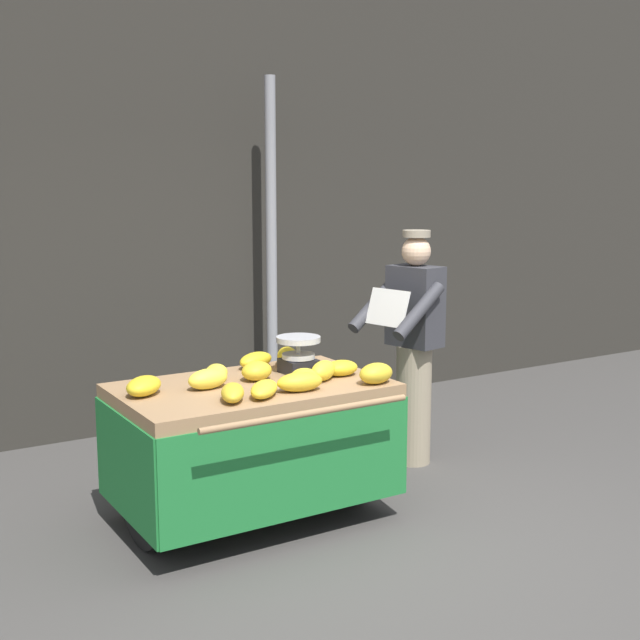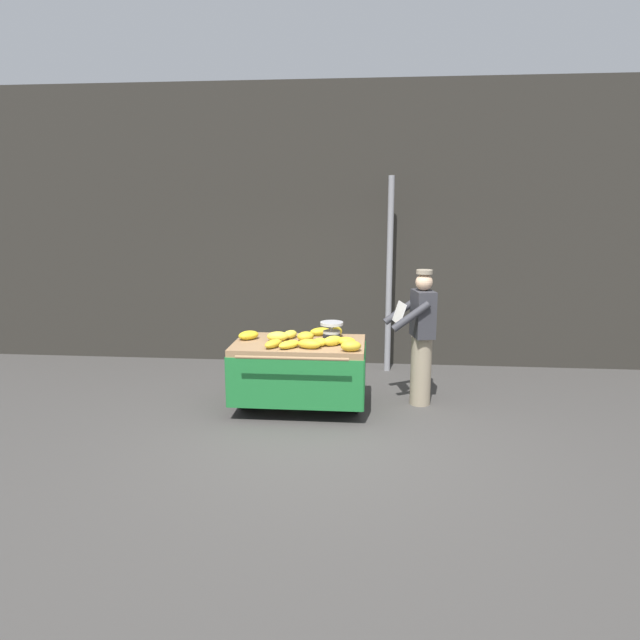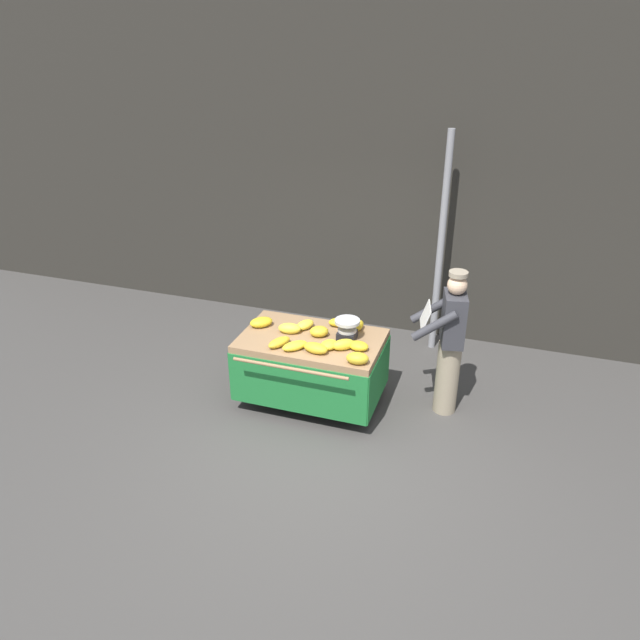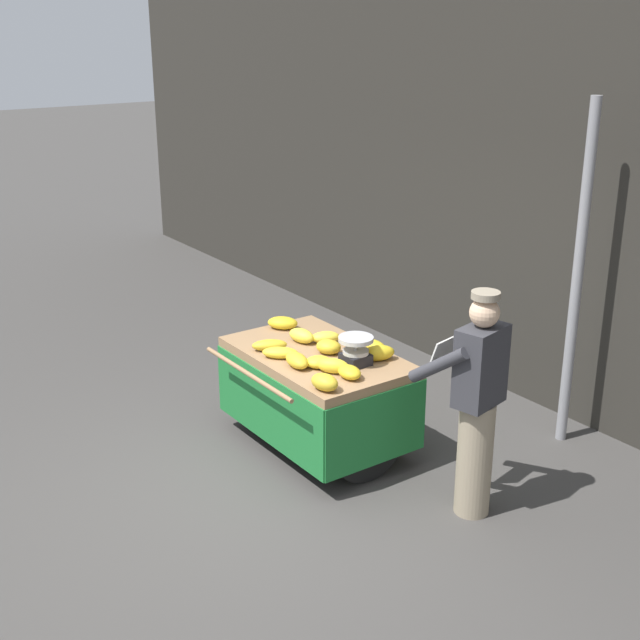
% 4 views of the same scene
% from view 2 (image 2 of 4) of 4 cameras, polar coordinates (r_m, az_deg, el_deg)
% --- Properties ---
extents(ground_plane, '(60.00, 60.00, 0.00)m').
position_cam_2_polar(ground_plane, '(6.33, 0.52, -11.69)').
color(ground_plane, '#423F3D').
extents(back_wall, '(16.00, 0.24, 4.31)m').
position_cam_2_polar(back_wall, '(8.96, 2.23, 9.32)').
color(back_wall, '#2D2B26').
rests_on(back_wall, ground).
extents(street_pole, '(0.09, 0.09, 2.91)m').
position_cam_2_polar(street_pole, '(8.51, 6.96, 4.40)').
color(street_pole, gray).
rests_on(street_pole, ground).
extents(banana_cart, '(1.60, 1.19, 0.86)m').
position_cam_2_polar(banana_cart, '(6.95, -2.08, -4.13)').
color(banana_cart, '#93704C').
rests_on(banana_cart, ground).
extents(weighing_scale, '(0.28, 0.28, 0.24)m').
position_cam_2_polar(weighing_scale, '(6.92, 1.16, -1.15)').
color(weighing_scale, black).
rests_on(weighing_scale, banana_cart).
extents(banana_bunch_0, '(0.30, 0.31, 0.09)m').
position_cam_2_polar(banana_bunch_0, '(6.59, -3.12, -2.47)').
color(banana_bunch_0, yellow).
rests_on(banana_bunch_0, banana_cart).
extents(banana_bunch_1, '(0.27, 0.25, 0.12)m').
position_cam_2_polar(banana_bunch_1, '(6.93, -1.45, -1.64)').
color(banana_bunch_1, gold).
rests_on(banana_bunch_1, banana_cart).
extents(banana_bunch_2, '(0.24, 0.26, 0.09)m').
position_cam_2_polar(banana_bunch_2, '(6.68, -0.03, -2.24)').
color(banana_bunch_2, yellow).
rests_on(banana_bunch_2, banana_cart).
extents(banana_bunch_3, '(0.31, 0.31, 0.11)m').
position_cam_2_polar(banana_bunch_3, '(7.06, -7.18, -1.52)').
color(banana_bunch_3, gold).
rests_on(banana_bunch_3, banana_cart).
extents(banana_bunch_4, '(0.26, 0.19, 0.13)m').
position_cam_2_polar(banana_bunch_4, '(6.45, 3.12, -2.61)').
color(banana_bunch_4, gold).
rests_on(banana_bunch_4, banana_cart).
extents(banana_bunch_5, '(0.28, 0.19, 0.12)m').
position_cam_2_polar(banana_bunch_5, '(6.94, -4.27, -1.64)').
color(banana_bunch_5, yellow).
rests_on(banana_bunch_5, banana_cart).
extents(banana_bunch_6, '(0.22, 0.30, 0.13)m').
position_cam_2_polar(banana_bunch_6, '(7.13, 1.59, -1.23)').
color(banana_bunch_6, gold).
rests_on(banana_bunch_6, banana_cart).
extents(banana_bunch_7, '(0.24, 0.32, 0.09)m').
position_cam_2_polar(banana_bunch_7, '(6.63, -4.70, -2.38)').
color(banana_bunch_7, gold).
rests_on(banana_bunch_7, banana_cart).
extents(banana_bunch_8, '(0.23, 0.17, 0.10)m').
position_cam_2_polar(banana_bunch_8, '(6.73, 2.64, -2.13)').
color(banana_bunch_8, gold).
rests_on(banana_bunch_8, banana_cart).
extents(banana_bunch_9, '(0.31, 0.23, 0.10)m').
position_cam_2_polar(banana_bunch_9, '(7.21, 0.05, -1.17)').
color(banana_bunch_9, gold).
rests_on(banana_bunch_9, banana_cart).
extents(banana_bunch_10, '(0.30, 0.19, 0.11)m').
position_cam_2_polar(banana_bunch_10, '(6.56, -1.08, -2.41)').
color(banana_bunch_10, gold).
rests_on(banana_bunch_10, banana_cart).
extents(banana_bunch_11, '(0.22, 0.28, 0.10)m').
position_cam_2_polar(banana_bunch_11, '(7.07, -3.04, -1.45)').
color(banana_bunch_11, yellow).
rests_on(banana_bunch_11, banana_cart).
extents(banana_bunch_12, '(0.28, 0.26, 0.12)m').
position_cam_2_polar(banana_bunch_12, '(6.69, 1.29, -2.10)').
color(banana_bunch_12, yellow).
rests_on(banana_bunch_12, banana_cart).
extents(vendor_person, '(0.65, 0.60, 1.71)m').
position_cam_2_polar(vendor_person, '(7.19, 10.08, -1.69)').
color(vendor_person, gray).
rests_on(vendor_person, ground).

